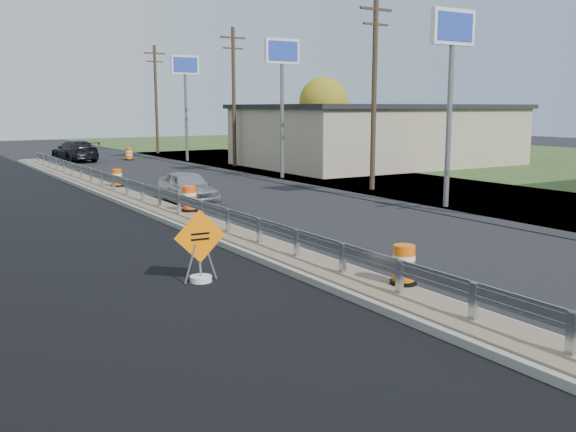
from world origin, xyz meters
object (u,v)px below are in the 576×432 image
caution_sign (201,264)px  barrel_median_mid (189,199)px  barrel_shoulder_far (129,154)px  car_dark_far (75,151)px  barrel_median_near (404,265)px  car_silver (188,188)px  barrel_median_far (117,178)px

caution_sign → barrel_median_mid: bearing=72.3°
caution_sign → barrel_shoulder_far: caution_sign is taller
barrel_shoulder_far → car_dark_far: car_dark_far is taller
barrel_median_near → car_silver: car_silver is taller
caution_sign → barrel_shoulder_far: bearing=78.4°
barrel_median_mid → car_dark_far: 28.27m
barrel_median_mid → car_silver: size_ratio=0.23×
barrel_median_far → barrel_shoulder_far: barrel_median_far is taller
caution_sign → barrel_median_near: size_ratio=1.97×
car_silver → car_dark_far: car_dark_far is taller
barrel_median_far → car_silver: (1.25, -5.84, 0.07)m
caution_sign → barrel_median_near: caution_sign is taller
barrel_median_mid → car_silver: car_silver is taller
barrel_median_near → car_dark_far: size_ratio=0.16×
barrel_median_far → barrel_shoulder_far: 19.11m
barrel_median_far → barrel_shoulder_far: (6.45, 17.99, -0.17)m
caution_sign → barrel_median_near: 4.71m
car_silver → caution_sign: bearing=-109.0°
car_silver → car_dark_far: (1.39, 25.03, 0.08)m
barrel_median_mid → barrel_median_far: (-0.00, 8.95, -0.04)m
barrel_median_mid → barrel_shoulder_far: bearing=76.5°
barrel_shoulder_far → barrel_median_mid: bearing=-103.5°
barrel_median_mid → barrel_shoulder_far: size_ratio=0.96×
barrel_median_mid → car_silver: 3.35m
barrel_median_far → car_dark_far: (2.64, 19.20, 0.15)m
caution_sign → car_dark_far: caution_sign is taller
barrel_median_near → barrel_shoulder_far: size_ratio=0.90×
caution_sign → barrel_median_far: (3.40, 17.52, 0.20)m
caution_sign → car_silver: size_ratio=0.42×
barrel_median_near → barrel_median_far: size_ratio=1.02×
caution_sign → barrel_shoulder_far: 36.85m
caution_sign → car_dark_far: 37.21m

